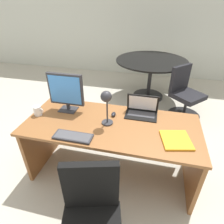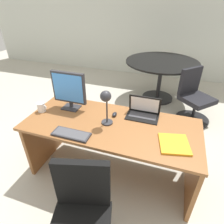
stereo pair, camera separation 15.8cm
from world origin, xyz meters
name	(u,v)px [view 1 (the left image)]	position (x,y,z in m)	size (l,w,h in m)	color
ground	(130,111)	(0.00, 1.50, 0.00)	(12.00, 12.00, 0.00)	#B7B2A3
back_wall	(146,18)	(0.00, 3.61, 1.40)	(10.00, 0.10, 2.80)	silver
desk	(112,137)	(0.00, 0.06, 0.52)	(1.84, 0.80, 0.74)	brown
monitor	(66,91)	(-0.56, 0.15, 0.99)	(0.40, 0.16, 0.45)	#2D2D33
laptop	(142,108)	(0.29, 0.28, 0.81)	(0.35, 0.23, 0.22)	black
keyboard	(73,136)	(-0.30, -0.30, 0.76)	(0.37, 0.14, 0.02)	#2D2D33
mouse	(114,114)	(-0.01, 0.16, 0.76)	(0.05, 0.09, 0.04)	black
desk_lamp	(106,101)	(-0.04, -0.02, 1.02)	(0.12, 0.14, 0.38)	#2D2D33
book	(176,140)	(0.65, -0.13, 0.75)	(0.32, 0.33, 0.02)	orange
coffee_mug	(38,111)	(-0.84, -0.02, 0.80)	(0.12, 0.09, 0.11)	white
meeting_table	(151,69)	(0.29, 2.21, 0.62)	(1.40, 1.40, 0.81)	black
meeting_chair_near	(184,97)	(0.93, 1.60, 0.37)	(0.66, 0.65, 0.90)	black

